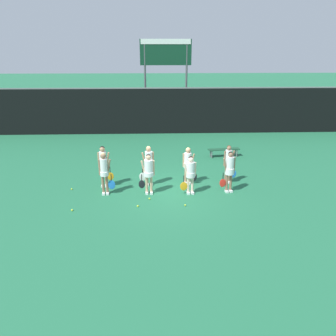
% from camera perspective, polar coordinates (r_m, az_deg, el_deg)
% --- Properties ---
extents(ground_plane, '(140.00, 140.00, 0.00)m').
position_cam_1_polar(ground_plane, '(14.01, -0.05, -3.62)').
color(ground_plane, '#216642').
extents(fence_windscreen, '(60.00, 0.08, 3.18)m').
position_cam_1_polar(fence_windscreen, '(22.90, -0.98, 9.93)').
color(fence_windscreen, black).
rests_on(fence_windscreen, ground_plane).
extents(scoreboard, '(3.53, 0.15, 6.25)m').
position_cam_1_polar(scoreboard, '(23.69, -0.39, 18.21)').
color(scoreboard, '#515156').
rests_on(scoreboard, ground_plane).
extents(bench_courtside, '(1.78, 0.58, 0.45)m').
position_cam_1_polar(bench_courtside, '(18.30, 9.70, 3.12)').
color(bench_courtside, '#19472D').
rests_on(bench_courtside, ground_plane).
extents(player_0, '(0.62, 0.33, 1.77)m').
position_cam_1_polar(player_0, '(13.37, -11.03, -0.36)').
color(player_0, '#8C664C').
rests_on(player_0, ground_plane).
extents(player_1, '(0.66, 0.40, 1.70)m').
position_cam_1_polar(player_1, '(13.21, -3.41, -0.43)').
color(player_1, tan).
rests_on(player_1, ground_plane).
extents(player_2, '(0.65, 0.37, 1.61)m').
position_cam_1_polar(player_2, '(13.24, 3.93, -0.69)').
color(player_2, beige).
rests_on(player_2, ground_plane).
extents(player_3, '(0.62, 0.37, 1.75)m').
position_cam_1_polar(player_3, '(13.58, 10.67, -0.11)').
color(player_3, '#8C664C').
rests_on(player_3, ground_plane).
extents(player_4, '(0.63, 0.34, 1.81)m').
position_cam_1_polar(player_4, '(14.14, -11.19, 0.87)').
color(player_4, tan).
rests_on(player_4, ground_plane).
extents(player_5, '(0.65, 0.37, 1.77)m').
position_cam_1_polar(player_5, '(14.04, -3.40, 0.99)').
color(player_5, tan).
rests_on(player_5, ground_plane).
extents(player_6, '(0.63, 0.36, 1.66)m').
position_cam_1_polar(player_6, '(14.22, 3.51, 0.93)').
color(player_6, tan).
rests_on(player_6, ground_plane).
extents(player_7, '(0.61, 0.34, 1.74)m').
position_cam_1_polar(player_7, '(14.49, 10.48, 1.13)').
color(player_7, '#8C664C').
rests_on(player_7, ground_plane).
extents(tennis_ball_0, '(0.07, 0.07, 0.07)m').
position_cam_1_polar(tennis_ball_0, '(12.65, -16.37, -7.06)').
color(tennis_ball_0, '#CCE033').
rests_on(tennis_ball_0, ground_plane).
extents(tennis_ball_1, '(0.07, 0.07, 0.07)m').
position_cam_1_polar(tennis_ball_1, '(12.50, -5.28, -6.62)').
color(tennis_ball_1, '#CCE033').
rests_on(tennis_ball_1, ground_plane).
extents(tennis_ball_2, '(0.06, 0.06, 0.06)m').
position_cam_1_polar(tennis_ball_2, '(14.48, -16.43, -3.54)').
color(tennis_ball_2, '#CCE033').
rests_on(tennis_ball_2, ground_plane).
extents(tennis_ball_3, '(0.07, 0.07, 0.07)m').
position_cam_1_polar(tennis_ball_3, '(12.54, 3.01, -6.48)').
color(tennis_ball_3, '#CCE033').
rests_on(tennis_ball_3, ground_plane).
extents(tennis_ball_4, '(0.07, 0.07, 0.07)m').
position_cam_1_polar(tennis_ball_4, '(13.06, -3.24, -5.34)').
color(tennis_ball_4, '#CCE033').
rests_on(tennis_ball_4, ground_plane).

